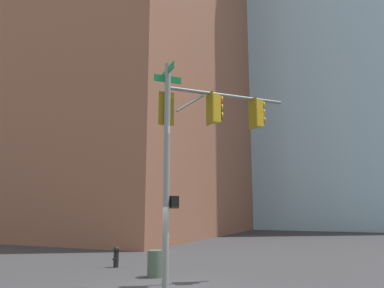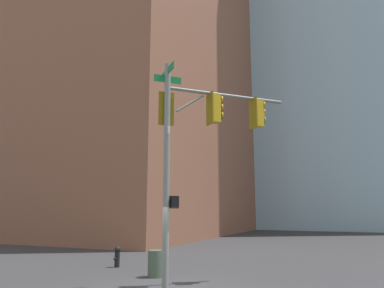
% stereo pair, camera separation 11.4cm
% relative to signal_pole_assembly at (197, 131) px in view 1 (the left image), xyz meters
% --- Properties ---
extents(ground_plane, '(200.00, 200.00, 0.00)m').
position_rel_signal_pole_assembly_xyz_m(ground_plane, '(0.34, -0.90, -5.10)').
color(ground_plane, '#2D2D30').
extents(signal_pole_assembly, '(3.79, 3.77, 7.37)m').
position_rel_signal_pole_assembly_xyz_m(signal_pole_assembly, '(0.00, 0.00, 0.00)').
color(signal_pole_assembly, slate).
rests_on(signal_pole_assembly, ground_plane).
extents(fire_hydrant, '(0.34, 0.26, 0.87)m').
position_rel_signal_pole_assembly_xyz_m(fire_hydrant, '(-2.19, -4.69, -4.63)').
color(fire_hydrant, black).
rests_on(fire_hydrant, ground_plane).
extents(litter_bin, '(0.56, 0.56, 0.95)m').
position_rel_signal_pole_assembly_xyz_m(litter_bin, '(-0.83, -2.04, -4.62)').
color(litter_bin, '#384738').
rests_on(litter_bin, ground_plane).
extents(building_brick_midblock, '(19.74, 16.95, 44.14)m').
position_rel_signal_pole_assembly_xyz_m(building_brick_midblock, '(-52.88, 4.44, 16.97)').
color(building_brick_midblock, brown).
rests_on(building_brick_midblock, ground_plane).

